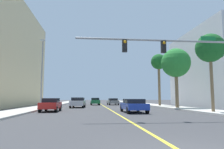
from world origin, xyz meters
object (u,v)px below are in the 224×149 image
at_px(traffic_signal_mast, 188,55).
at_px(palm_near, 210,49).
at_px(palm_far, 159,63).
at_px(car_gray, 113,101).
at_px(car_red, 51,104).
at_px(car_blue, 134,105).
at_px(car_white, 81,101).
at_px(car_green, 95,101).
at_px(car_silver, 78,102).
at_px(palm_mid, 176,63).
at_px(street_lamp, 42,70).

distance_m(traffic_signal_mast, palm_near, 6.65).
distance_m(palm_far, car_gray, 12.37).
height_order(palm_near, palm_far, palm_far).
bearing_deg(car_red, car_blue, 163.68).
xyz_separation_m(palm_far, car_white, (-13.41, 10.79, -6.49)).
xyz_separation_m(traffic_signal_mast, car_blue, (-2.59, 6.23, -3.66)).
distance_m(palm_near, car_green, 25.86).
bearing_deg(car_silver, car_green, 78.37).
relative_size(palm_mid, car_blue, 1.74).
bearing_deg(car_white, car_blue, -75.70).
distance_m(traffic_signal_mast, car_blue, 7.68).
distance_m(palm_near, car_gray, 24.96).
height_order(traffic_signal_mast, car_white, traffic_signal_mast).
bearing_deg(car_silver, palm_mid, -17.49).
bearing_deg(street_lamp, car_white, 77.81).
bearing_deg(car_gray, palm_near, -75.85).
relative_size(palm_far, car_red, 2.17).
bearing_deg(car_gray, car_red, -115.33).
bearing_deg(car_blue, palm_mid, 40.51).
height_order(street_lamp, car_gray, street_lamp).
relative_size(traffic_signal_mast, car_green, 2.64).
relative_size(palm_near, car_blue, 1.64).
height_order(car_gray, car_green, car_green).
bearing_deg(street_lamp, palm_near, -25.02).
height_order(street_lamp, palm_near, street_lamp).
height_order(palm_far, car_blue, palm_far).
relative_size(street_lamp, car_green, 1.92).
height_order(palm_near, car_silver, palm_near).
distance_m(car_gray, car_blue, 21.89).
bearing_deg(car_silver, traffic_signal_mast, -61.11).
height_order(car_gray, car_white, car_white).
height_order(car_blue, car_silver, car_silver).
relative_size(car_red, car_green, 0.90).
distance_m(car_blue, car_white, 25.54).
distance_m(car_gray, car_silver, 12.59).
relative_size(car_gray, car_white, 1.17).
height_order(traffic_signal_mast, car_green, traffic_signal_mast).
bearing_deg(palm_mid, car_gray, 112.92).
bearing_deg(palm_mid, car_green, 123.38).
xyz_separation_m(traffic_signal_mast, palm_near, (4.47, 4.65, 1.62)).
height_order(car_blue, car_red, car_red).
bearing_deg(palm_far, car_gray, 131.48).
xyz_separation_m(palm_near, car_green, (-10.20, 23.18, -5.25)).
bearing_deg(car_silver, palm_near, -41.41).
bearing_deg(car_silver, car_red, -102.19).
distance_m(car_blue, car_red, 8.48).
bearing_deg(car_silver, car_gray, 63.02).
height_order(traffic_signal_mast, palm_near, palm_near).
bearing_deg(traffic_signal_mast, palm_near, 46.18).
relative_size(car_gray, car_green, 1.04).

